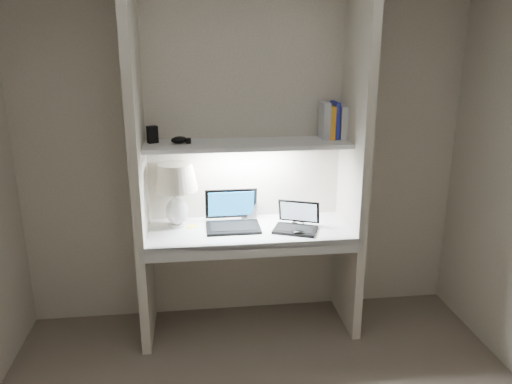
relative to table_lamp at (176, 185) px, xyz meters
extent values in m
cube|color=beige|center=(0.50, 0.17, 0.17)|extent=(3.20, 0.01, 2.50)
cube|color=beige|center=(-0.23, -0.11, 0.17)|extent=(0.06, 0.55, 2.50)
cube|color=beige|center=(1.23, -0.11, 0.17)|extent=(0.06, 0.55, 2.50)
cube|color=white|center=(0.50, -0.11, -0.33)|extent=(1.40, 0.55, 0.04)
cube|color=silver|center=(0.50, -0.37, -0.36)|extent=(1.46, 0.03, 0.10)
cube|color=silver|center=(0.50, -0.01, 0.27)|extent=(1.40, 0.36, 0.03)
cube|color=white|center=(0.50, -0.01, 0.25)|extent=(0.60, 0.04, 0.02)
cylinder|color=white|center=(0.00, 0.00, -0.30)|extent=(0.11, 0.11, 0.02)
ellipsoid|color=white|center=(0.00, 0.00, -0.19)|extent=(0.16, 0.16, 0.19)
cylinder|color=white|center=(0.00, 0.00, -0.08)|extent=(0.02, 0.02, 0.08)
sphere|color=#FFD899|center=(0.00, 0.00, 0.00)|extent=(0.05, 0.05, 0.05)
cube|color=black|center=(0.39, -0.10, -0.30)|extent=(0.37, 0.26, 0.02)
cube|color=black|center=(0.39, -0.10, -0.29)|extent=(0.32, 0.18, 0.00)
cube|color=black|center=(0.39, 0.06, -0.17)|extent=(0.37, 0.07, 0.23)
cube|color=#1A8AE1|center=(0.39, 0.05, -0.17)|extent=(0.33, 0.05, 0.19)
cube|color=black|center=(0.81, -0.19, -0.30)|extent=(0.35, 0.30, 0.02)
cube|color=black|center=(0.81, -0.19, -0.29)|extent=(0.28, 0.22, 0.00)
cube|color=black|center=(0.86, -0.08, -0.21)|extent=(0.29, 0.16, 0.17)
cube|color=silver|center=(0.85, -0.08, -0.21)|extent=(0.25, 0.14, 0.14)
cube|color=silver|center=(0.52, 0.12, -0.23)|extent=(0.13, 0.11, 0.15)
ellipsoid|color=black|center=(0.82, -0.27, -0.29)|extent=(0.11, 0.09, 0.03)
torus|color=black|center=(0.86, -0.06, -0.30)|extent=(0.11, 0.11, 0.01)
cube|color=yellow|center=(0.10, -0.02, -0.31)|extent=(0.09, 0.09, 0.00)
cube|color=white|center=(1.25, 0.06, 0.40)|extent=(0.04, 0.17, 0.23)
cube|color=#225189|center=(1.22, 0.06, 0.42)|extent=(0.05, 0.17, 0.26)
cube|color=silver|center=(1.18, 0.06, 0.40)|extent=(0.05, 0.17, 0.23)
cube|color=#232C9A|center=(1.13, 0.06, 0.42)|extent=(0.03, 0.17, 0.26)
cube|color=orange|center=(1.09, 0.06, 0.40)|extent=(0.04, 0.17, 0.23)
cube|color=#BBBBC0|center=(1.05, 0.06, 0.42)|extent=(0.05, 0.17, 0.26)
cube|color=black|center=(-0.14, 0.04, 0.34)|extent=(0.08, 0.07, 0.11)
ellipsoid|color=black|center=(0.04, -0.01, 0.31)|extent=(0.14, 0.12, 0.05)
camera|label=1|loc=(0.14, -3.35, 0.95)|focal=35.00mm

